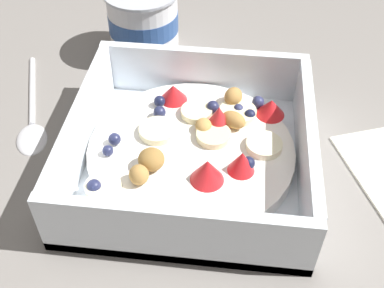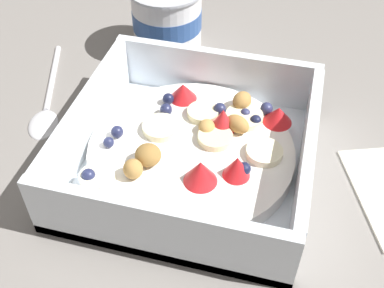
% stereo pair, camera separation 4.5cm
% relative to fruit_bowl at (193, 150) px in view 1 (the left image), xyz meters
% --- Properties ---
extents(ground_plane, '(2.40, 2.40, 0.00)m').
position_rel_fruit_bowl_xyz_m(ground_plane, '(-0.00, -0.01, -0.02)').
color(ground_plane, gray).
extents(fruit_bowl, '(0.22, 0.22, 0.07)m').
position_rel_fruit_bowl_xyz_m(fruit_bowl, '(0.00, 0.00, 0.00)').
color(fruit_bowl, white).
rests_on(fruit_bowl, ground).
extents(spoon, '(0.08, 0.17, 0.01)m').
position_rel_fruit_bowl_xyz_m(spoon, '(-0.18, 0.04, -0.02)').
color(spoon, silver).
rests_on(spoon, ground).
extents(yogurt_cup, '(0.09, 0.09, 0.08)m').
position_rel_fruit_bowl_xyz_m(yogurt_cup, '(-0.08, 0.19, 0.02)').
color(yogurt_cup, white).
rests_on(yogurt_cup, ground).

